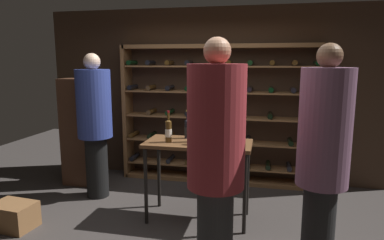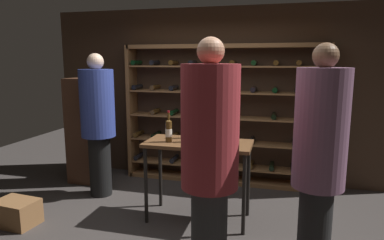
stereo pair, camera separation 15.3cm
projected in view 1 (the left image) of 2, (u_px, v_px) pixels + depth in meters
name	position (u px, v px, depth m)	size (l,w,h in m)	color
ground_plane	(181.00, 232.00, 3.81)	(9.91, 9.91, 0.00)	#383330
back_wall	(210.00, 95.00, 5.46)	(5.39, 0.10, 2.71)	#3D2B1E
wine_rack	(218.00, 115.00, 5.27)	(3.06, 0.32, 2.14)	brown
tasting_table	(198.00, 151.00, 4.00)	(1.24, 0.59, 0.96)	brown
person_bystander_red_print	(323.00, 156.00, 2.77)	(0.42, 0.42, 2.03)	black
person_guest_khaki	(95.00, 120.00, 4.67)	(0.47, 0.47, 2.00)	black
person_host_in_suit	(216.00, 156.00, 2.70)	(0.46, 0.46, 2.07)	#2E2E2E
wine_crate	(13.00, 216.00, 3.90)	(0.48, 0.34, 0.29)	brown
display_cabinet	(79.00, 132.00, 5.24)	(0.44, 0.36, 1.63)	#4C2D1E
wine_bottle_black_capsule	(192.00, 130.00, 3.96)	(0.08, 0.08, 0.38)	black
wine_bottle_amber_reserve	(187.00, 128.00, 4.16)	(0.07, 0.07, 0.35)	black
wine_bottle_green_slim	(168.00, 131.00, 3.95)	(0.08, 0.08, 0.37)	#4C3314
wine_glass_stemmed_center	(192.00, 134.00, 3.84)	(0.08, 0.08, 0.16)	silver
wine_glass_stemmed_right	(208.00, 138.00, 3.75)	(0.09, 0.09, 0.13)	silver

